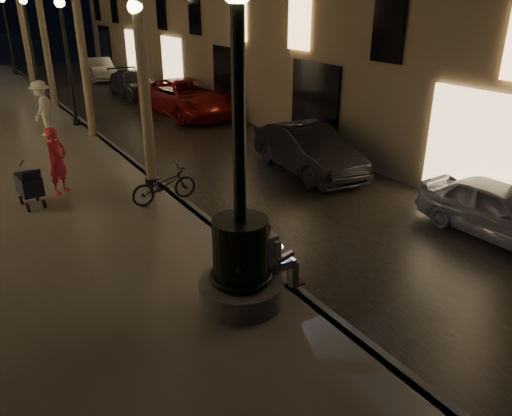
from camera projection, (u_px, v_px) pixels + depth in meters
ground at (92, 134)px, 19.04m from camera, size 120.00×120.00×0.00m
cobble_lane at (166, 124)px, 20.49m from camera, size 6.00×45.00×0.02m
curb_strip at (92, 132)px, 19.00m from camera, size 0.25×45.00×0.20m
fountain_lamppost at (241, 247)px, 7.93m from camera, size 1.40×1.40×5.21m
seated_man_laptop at (272, 254)px, 8.34m from camera, size 0.97×0.33×1.34m
lamp_curb_a at (141, 69)px, 12.15m from camera, size 0.36×0.36×4.81m
lamp_curb_b at (65, 44)px, 18.39m from camera, size 0.36×0.36×4.81m
lamp_curb_c at (28, 31)px, 24.64m from camera, size 0.36×0.36×4.81m
lamp_curb_d at (6, 24)px, 30.88m from camera, size 0.36×0.36×4.81m
stroller at (29, 185)px, 11.83m from camera, size 0.54×1.10×1.11m
car_front at (500, 211)px, 10.78m from camera, size 1.63×3.66×1.22m
car_second at (308, 150)px, 14.63m from camera, size 1.88×4.39×1.41m
car_third at (186, 98)px, 21.67m from camera, size 3.04×5.75×1.54m
car_rear at (134, 84)px, 25.87m from camera, size 1.92×4.48×1.29m
car_fifth at (99, 69)px, 30.81m from camera, size 1.75×4.13×1.32m
pedestrian_red at (57, 160)px, 12.59m from camera, size 0.74×0.71×1.70m
pedestrian_white at (42, 108)px, 17.82m from camera, size 1.22×1.45×1.94m
bicycle at (164, 185)px, 12.16m from camera, size 1.66×0.60×0.87m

